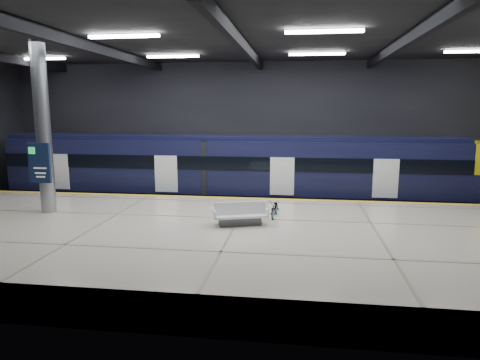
# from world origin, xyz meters

# --- Properties ---
(ground) EXTENTS (30.00, 30.00, 0.00)m
(ground) POSITION_xyz_m (0.00, 0.00, 0.00)
(ground) COLOR black
(ground) RESTS_ON ground
(room_shell) EXTENTS (30.10, 16.10, 8.05)m
(room_shell) POSITION_xyz_m (-0.00, 0.00, 5.72)
(room_shell) COLOR black
(room_shell) RESTS_ON ground
(platform) EXTENTS (30.00, 11.00, 1.10)m
(platform) POSITION_xyz_m (0.00, -2.50, 0.55)
(platform) COLOR beige
(platform) RESTS_ON ground
(safety_strip) EXTENTS (30.00, 0.40, 0.01)m
(safety_strip) POSITION_xyz_m (0.00, 2.75, 1.11)
(safety_strip) COLOR yellow
(safety_strip) RESTS_ON platform
(rails) EXTENTS (30.00, 1.52, 0.16)m
(rails) POSITION_xyz_m (0.00, 5.50, 0.08)
(rails) COLOR gray
(rails) RESTS_ON ground
(train) EXTENTS (29.40, 2.84, 3.79)m
(train) POSITION_xyz_m (0.26, 5.50, 2.06)
(train) COLOR black
(train) RESTS_ON ground
(bench) EXTENTS (2.14, 1.38, 0.88)m
(bench) POSITION_xyz_m (0.16, -1.95, 1.41)
(bench) COLOR #595B60
(bench) RESTS_ON platform
(bicycle) EXTENTS (0.62, 1.42, 0.73)m
(bicycle) POSITION_xyz_m (1.38, -0.62, 1.46)
(bicycle) COLOR #99999E
(bicycle) RESTS_ON platform
(pannier_bag) EXTENTS (0.33, 0.24, 0.35)m
(pannier_bag) POSITION_xyz_m (0.78, -0.62, 1.28)
(pannier_bag) COLOR black
(pannier_bag) RESTS_ON platform
(info_column) EXTENTS (0.90, 0.78, 6.90)m
(info_column) POSITION_xyz_m (-8.00, -1.03, 4.46)
(info_column) COLOR #9EA0A5
(info_column) RESTS_ON platform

